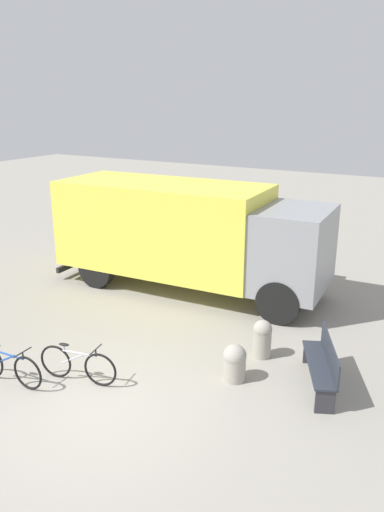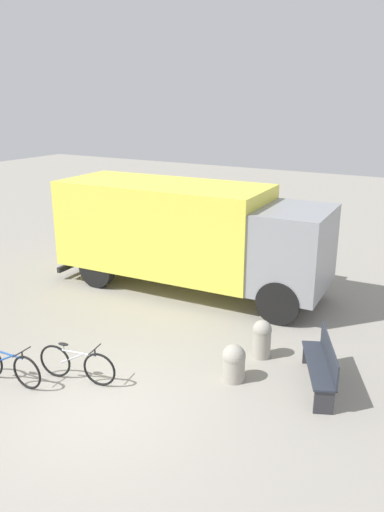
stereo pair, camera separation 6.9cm
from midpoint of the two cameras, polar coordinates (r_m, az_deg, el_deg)
ground_plane at (r=9.16m, az=-10.86°, el=-16.98°), size 60.00×60.00×0.00m
delivery_truck at (r=13.68m, az=-0.82°, el=2.87°), size 7.68×2.78×2.94m
park_bench at (r=9.69m, az=14.59°, el=-11.64°), size 1.10×1.81×0.93m
bicycle_near at (r=10.19m, az=-20.45°, el=-11.68°), size 1.63×0.44×0.76m
bicycle_middle at (r=9.87m, az=-13.16°, el=-11.97°), size 1.61×0.47×0.76m
bollard_near_bench at (r=9.69m, az=4.69°, el=-11.96°), size 0.45×0.45×0.73m
bollard_far_bench at (r=10.52m, az=7.86°, el=-9.19°), size 0.39×0.39×0.81m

